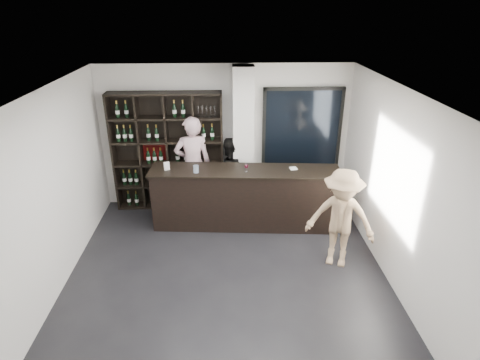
{
  "coord_description": "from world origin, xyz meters",
  "views": [
    {
      "loc": [
        -0.0,
        -5.04,
        4.0
      ],
      "look_at": [
        0.24,
        1.1,
        1.22
      ],
      "focal_mm": 30.0,
      "sensor_mm": 36.0,
      "label": 1
    }
  ],
  "objects_px": {
    "tasting_counter": "(245,198)",
    "taster_black": "(229,174)",
    "wine_shelf": "(168,152)",
    "customer": "(341,219)",
    "taster_pink": "(193,165)"
  },
  "relations": [
    {
      "from": "taster_pink",
      "to": "tasting_counter",
      "type": "bearing_deg",
      "value": 136.24
    },
    {
      "from": "wine_shelf",
      "to": "taster_pink",
      "type": "height_order",
      "value": "wine_shelf"
    },
    {
      "from": "tasting_counter",
      "to": "taster_black",
      "type": "xyz_separation_m",
      "value": [
        -0.29,
        0.7,
        0.19
      ]
    },
    {
      "from": "tasting_counter",
      "to": "taster_pink",
      "type": "xyz_separation_m",
      "value": [
        -1.0,
        0.7,
        0.41
      ]
    },
    {
      "from": "wine_shelf",
      "to": "taster_pink",
      "type": "bearing_deg",
      "value": -18.32
    },
    {
      "from": "wine_shelf",
      "to": "tasting_counter",
      "type": "distance_m",
      "value": 1.84
    },
    {
      "from": "taster_black",
      "to": "customer",
      "type": "distance_m",
      "value": 2.65
    },
    {
      "from": "wine_shelf",
      "to": "taster_black",
      "type": "xyz_separation_m",
      "value": [
        1.21,
        -0.17,
        -0.43
      ]
    },
    {
      "from": "wine_shelf",
      "to": "tasting_counter",
      "type": "height_order",
      "value": "wine_shelf"
    },
    {
      "from": "customer",
      "to": "taster_pink",
      "type": "bearing_deg",
      "value": 162.64
    },
    {
      "from": "tasting_counter",
      "to": "taster_black",
      "type": "bearing_deg",
      "value": 116.61
    },
    {
      "from": "wine_shelf",
      "to": "tasting_counter",
      "type": "bearing_deg",
      "value": -29.91
    },
    {
      "from": "taster_pink",
      "to": "taster_black",
      "type": "bearing_deg",
      "value": 171.1
    },
    {
      "from": "customer",
      "to": "wine_shelf",
      "type": "bearing_deg",
      "value": 165.57
    },
    {
      "from": "taster_black",
      "to": "customer",
      "type": "xyz_separation_m",
      "value": [
        1.74,
        -2.0,
        0.07
      ]
    }
  ]
}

